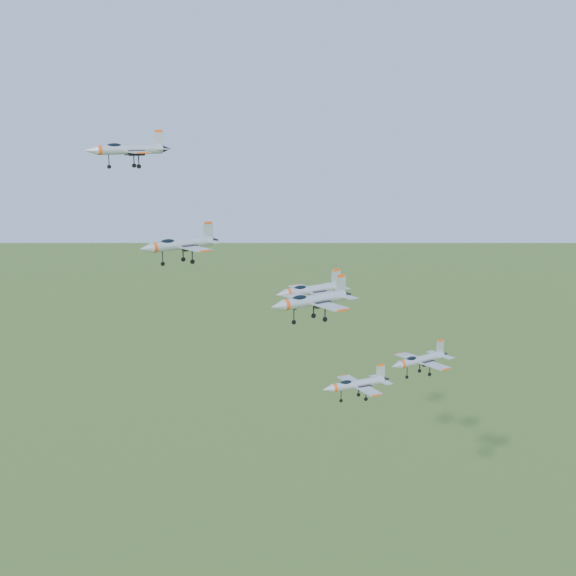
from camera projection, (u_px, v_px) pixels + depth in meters
name	position (u px, v px, depth m)	size (l,w,h in m)	color
jet_lead	(128.00, 149.00, 111.23)	(12.47, 10.25, 3.34)	#AFB5BD
jet_left_high	(180.00, 244.00, 106.63)	(12.51, 10.52, 3.36)	#AFB5BD
jet_right_high	(312.00, 300.00, 86.73)	(11.20, 9.34, 2.99)	#AFB5BD
jet_left_low	(311.00, 290.00, 124.47)	(13.38, 11.08, 3.57)	#AFB5BD
jet_right_low	(356.00, 384.00, 105.49)	(10.43, 8.59, 2.79)	#AFB5BD
jet_trail	(420.00, 360.00, 120.87)	(11.90, 9.91, 3.18)	#AFB5BD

